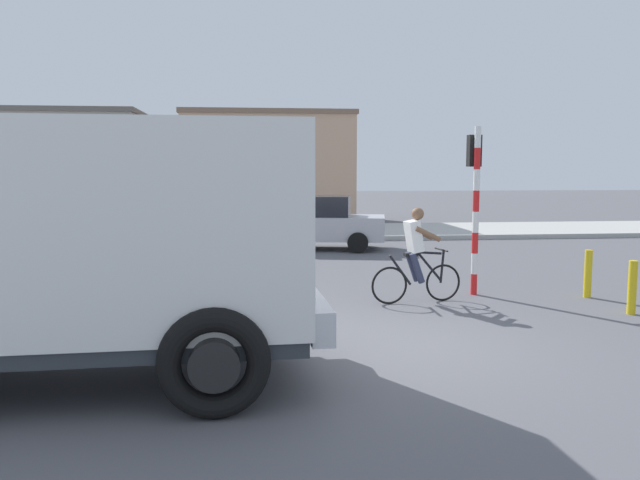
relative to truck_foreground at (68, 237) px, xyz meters
name	(u,v)px	position (x,y,z in m)	size (l,w,h in m)	color
ground_plane	(400,348)	(3.98, 1.00, -1.67)	(120.00, 120.00, 0.00)	#56565B
sidewalk_far	(305,232)	(3.98, 16.16, -1.59)	(80.00, 5.00, 0.16)	#ADADA8
truck_foreground	(68,237)	(0.00, 0.00, 0.00)	(5.52, 3.02, 2.90)	white
cyclist	(416,255)	(4.95, 3.84, -0.80)	(1.71, 0.55, 1.72)	black
traffic_light_pole	(475,187)	(6.26, 4.53, 0.40)	(0.24, 0.43, 3.20)	red
car_red_near	(316,222)	(3.96, 11.76, -0.85)	(4.26, 2.46, 1.60)	#B7B7BC
bollard_near	(632,288)	(8.28, 2.55, -1.22)	(0.14, 0.14, 0.90)	gold
bollard_far	(588,274)	(8.28, 3.95, -1.22)	(0.14, 0.14, 0.90)	gold
building_corner_left	(49,168)	(-6.89, 22.31, 0.77)	(8.60, 6.58, 4.86)	#9E9389
building_mid_block	(268,168)	(2.79, 22.29, 0.78)	(7.45, 6.11, 4.88)	tan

